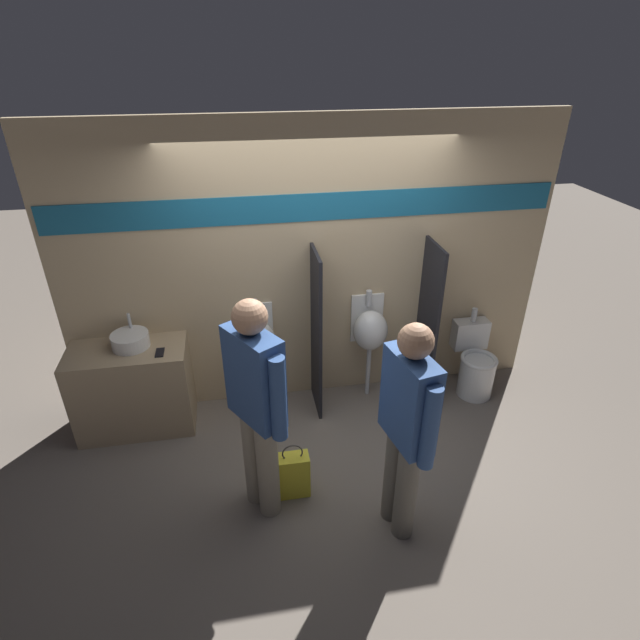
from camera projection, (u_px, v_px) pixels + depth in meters
ground_plane at (323, 425)px, 4.72m from camera, size 16.00×16.00×0.00m
display_wall at (312, 268)px, 4.58m from camera, size 4.52×0.07×2.70m
sink_counter at (134, 389)px, 4.53m from camera, size 1.02×0.51×0.84m
sink_basin at (130, 340)px, 4.35m from camera, size 0.32×0.32×0.27m
cell_phone at (160, 353)px, 4.28m from camera, size 0.07×0.14×0.01m
divider_near_counter at (316, 334)px, 4.61m from camera, size 0.03×0.48×1.62m
divider_mid at (427, 324)px, 4.78m from camera, size 0.03×0.48×1.62m
urinal_near_counter at (257, 340)px, 4.64m from camera, size 0.34×0.31×1.12m
urinal_far at (370, 330)px, 4.80m from camera, size 0.34×0.31×1.12m
toilet at (475, 365)px, 5.06m from camera, size 0.37×0.53×0.86m
person_in_vest at (407, 425)px, 3.31m from camera, size 0.27×0.59×1.72m
person_with_lanyard at (256, 403)px, 3.45m from camera, size 0.41×0.55×1.79m
shopping_bag at (293, 475)px, 3.92m from camera, size 0.25×0.14×0.51m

